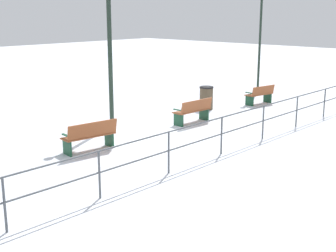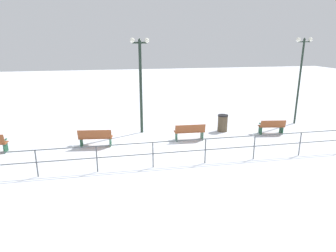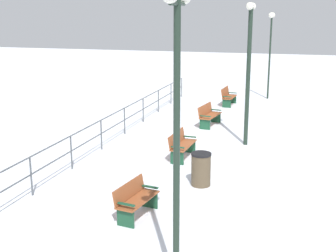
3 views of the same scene
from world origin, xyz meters
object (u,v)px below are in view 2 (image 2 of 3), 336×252
(lamppost_near, at_px, (301,68))
(lamppost_middle, at_px, (140,76))
(bench_second, at_px, (190,132))
(bench_third, at_px, (95,138))
(bench_nearest, at_px, (272,126))
(trash_bin, at_px, (223,123))

(lamppost_near, height_order, lamppost_middle, lamppost_near)
(bench_second, distance_m, bench_third, 4.82)
(bench_nearest, distance_m, bench_second, 4.80)
(bench_second, relative_size, lamppost_middle, 0.31)
(trash_bin, bearing_deg, lamppost_near, -82.29)
(lamppost_near, distance_m, lamppost_middle, 9.75)
(trash_bin, bearing_deg, lamppost_middle, 81.44)
(bench_third, distance_m, trash_bin, 7.24)
(lamppost_near, bearing_deg, lamppost_middle, 90.00)
(bench_second, height_order, lamppost_middle, lamppost_middle)
(bench_second, xyz_separation_m, bench_third, (-0.05, 4.82, 0.01))
(bench_second, bearing_deg, bench_nearest, -85.79)
(lamppost_middle, bearing_deg, bench_third, 127.72)
(bench_second, bearing_deg, lamppost_middle, 53.16)
(trash_bin, bearing_deg, bench_third, 99.95)
(bench_second, distance_m, trash_bin, 2.61)
(bench_second, height_order, bench_third, bench_third)
(bench_nearest, relative_size, lamppost_near, 0.28)
(bench_second, relative_size, trash_bin, 1.66)
(bench_third, xyz_separation_m, lamppost_near, (1.94, -12.26, 3.02))
(lamppost_near, bearing_deg, trash_bin, 97.71)
(bench_nearest, distance_m, bench_third, 9.62)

